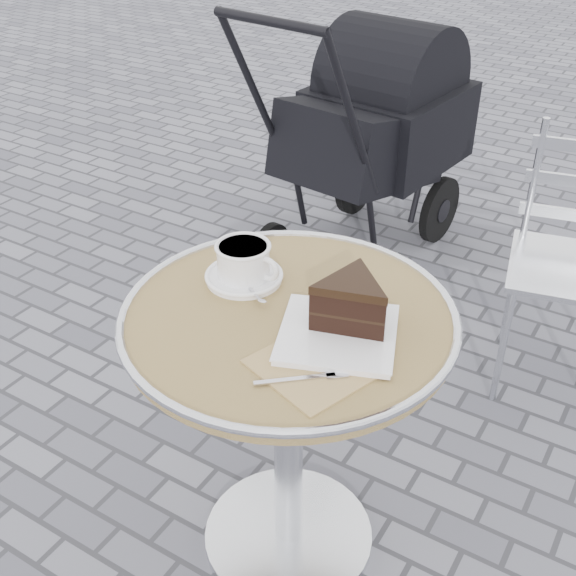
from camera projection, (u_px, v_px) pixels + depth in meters
The scene contains 5 objects.
ground at pixel (288, 538), 1.92m from camera, with size 80.00×80.00×0.00m, color slate.
cafe_table at pixel (289, 374), 1.61m from camera, with size 0.72×0.72×0.74m.
cappuccino_set at pixel (244, 265), 1.61m from camera, with size 0.19×0.17×0.09m.
cake_plate_set at pixel (347, 310), 1.43m from camera, with size 0.29×0.37×0.12m.
baby_stroller at pixel (371, 141), 2.96m from camera, with size 0.60×1.10×1.10m.
Camera 1 is at (0.64, -1.06, 1.61)m, focal length 45.00 mm.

